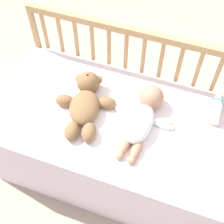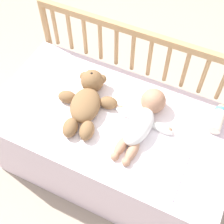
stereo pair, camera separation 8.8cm
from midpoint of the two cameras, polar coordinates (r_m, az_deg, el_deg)
The scene contains 7 objects.
ground_plane at distance 2.00m, azimuth -1.24°, elevation -9.55°, with size 12.00×12.00×0.00m, color tan.
crib_mattress at distance 1.77m, azimuth -1.39°, elevation -5.91°, with size 1.22×0.65×0.52m.
crib_rail at distance 1.71m, azimuth 2.56°, elevation 9.11°, with size 1.22×0.04×0.80m.
blanket at distance 1.54m, azimuth -1.32°, elevation -1.73°, with size 0.79×0.53×0.01m.
teddy_bear at distance 1.56m, azimuth -6.55°, elevation 1.71°, with size 0.31×0.40×0.12m.
baby at distance 1.50m, azimuth 4.09°, elevation -0.91°, with size 0.31×0.42×0.12m.
baby_bottle at distance 1.62m, azimuth 17.00°, elevation 0.44°, with size 0.06×0.17×0.06m.
Camera 1 is at (0.29, -0.82, 1.80)m, focal length 50.00 mm.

